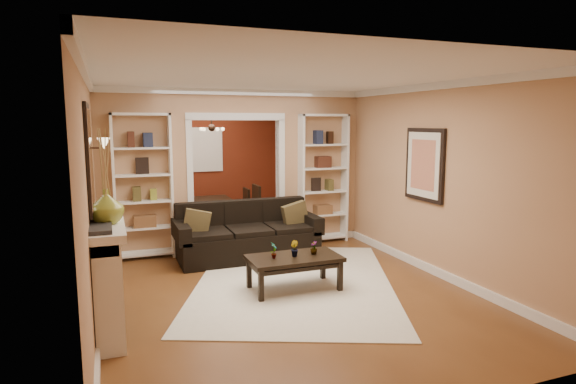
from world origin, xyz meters
name	(u,v)px	position (x,y,z in m)	size (l,w,h in m)	color
floor	(258,266)	(0.00, 0.00, 0.00)	(8.00, 8.00, 0.00)	brown
ceiling	(256,84)	(0.00, 0.00, 2.70)	(8.00, 8.00, 0.00)	white
wall_back	(205,158)	(0.00, 4.00, 1.35)	(8.00, 8.00, 0.00)	tan
wall_front	(423,238)	(0.00, -4.00, 1.35)	(8.00, 8.00, 0.00)	tan
wall_left	(93,184)	(-2.25, 0.00, 1.35)	(8.00, 8.00, 0.00)	tan
wall_right	(388,172)	(2.25, 0.00, 1.35)	(8.00, 8.00, 0.00)	tan
partition_wall	(236,170)	(0.00, 1.20, 1.35)	(4.50, 0.15, 2.70)	tan
red_back_panel	(205,160)	(0.00, 3.97, 1.32)	(4.44, 0.04, 2.64)	maroon
dining_window	(205,150)	(0.00, 3.93, 1.55)	(0.78, 0.03, 0.98)	#8CA5CC
area_rug	(294,282)	(0.24, -0.91, 0.01)	(2.58, 3.61, 0.01)	silver
sofa	(248,231)	(-0.02, 0.45, 0.44)	(2.27, 0.98, 0.89)	black
pillow_left	(197,224)	(-0.83, 0.43, 0.63)	(0.38, 0.11, 0.38)	brown
pillow_right	(295,216)	(0.78, 0.43, 0.64)	(0.41, 0.12, 0.41)	brown
coffee_table	(294,273)	(0.13, -1.18, 0.22)	(1.18, 0.64, 0.45)	black
plant_left	(274,250)	(-0.14, -1.18, 0.55)	(0.11, 0.07, 0.21)	#336626
plant_center	(294,249)	(0.13, -1.18, 0.55)	(0.11, 0.09, 0.20)	#336626
plant_right	(314,248)	(0.41, -1.18, 0.53)	(0.10, 0.10, 0.17)	#336626
bookshelf_left	(143,187)	(-1.55, 1.03, 1.15)	(0.90, 0.30, 2.30)	white
bookshelf_right	(323,179)	(1.55, 1.03, 1.15)	(0.90, 0.30, 2.30)	white
fireplace	(110,273)	(-2.09, -1.50, 0.58)	(0.32, 1.70, 1.16)	white
vase	(106,207)	(-2.09, -1.75, 1.33)	(0.33, 0.33, 0.35)	olive
mirror	(89,158)	(-2.23, -1.50, 1.80)	(0.03, 0.95, 1.10)	silver
wall_sconce	(99,146)	(-2.15, 0.55, 1.83)	(0.18, 0.18, 0.22)	#FFE0A5
framed_art	(424,165)	(2.21, -1.00, 1.55)	(0.04, 0.85, 1.05)	black
dining_table	(214,216)	(-0.12, 2.58, 0.30)	(0.94, 1.68, 0.59)	black
dining_chair_nw	(188,215)	(-0.67, 2.28, 0.41)	(0.40, 0.40, 0.82)	black
dining_chair_ne	(244,208)	(0.43, 2.28, 0.48)	(0.47, 0.47, 0.95)	black
dining_chair_sw	(183,210)	(-0.67, 2.88, 0.40)	(0.39, 0.39, 0.80)	black
dining_chair_se	(236,207)	(0.43, 2.88, 0.40)	(0.40, 0.40, 0.81)	black
chandelier	(216,129)	(0.00, 2.70, 2.02)	(0.50, 0.50, 0.30)	#301F15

